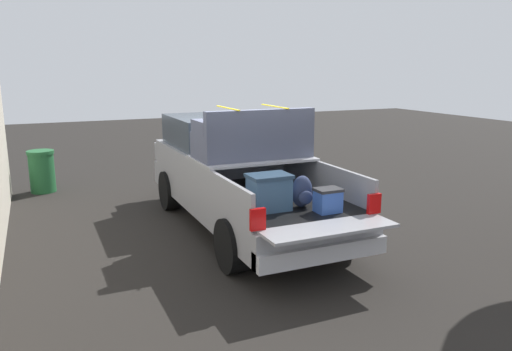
# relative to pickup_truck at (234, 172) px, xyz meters

# --- Properties ---
(ground_plane) EXTENTS (40.00, 40.00, 0.00)m
(ground_plane) POSITION_rel_pickup_truck_xyz_m (-0.38, -0.00, -0.97)
(ground_plane) COLOR black
(pickup_truck) EXTENTS (6.05, 2.06, 2.23)m
(pickup_truck) POSITION_rel_pickup_truck_xyz_m (0.00, 0.00, 0.00)
(pickup_truck) COLOR gray
(pickup_truck) RESTS_ON ground_plane
(trash_can) EXTENTS (0.60, 0.60, 0.98)m
(trash_can) POSITION_rel_pickup_truck_xyz_m (3.99, 3.24, -0.48)
(trash_can) COLOR #1E592D
(trash_can) RESTS_ON ground_plane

